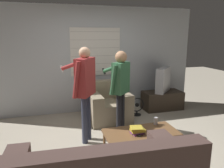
{
  "coord_description": "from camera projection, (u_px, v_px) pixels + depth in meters",
  "views": [
    {
      "loc": [
        -1.02,
        -3.22,
        1.86
      ],
      "look_at": [
        0.04,
        0.51,
        1.0
      ],
      "focal_mm": 35.0,
      "sensor_mm": 36.0,
      "label": 1
    }
  ],
  "objects": [
    {
      "name": "person_left_standing",
      "position": [
        85.0,
        83.0,
        3.72
      ],
      "size": [
        0.59,
        0.8,
        1.68
      ],
      "rotation": [
        0.0,
        0.0,
        1.0
      ],
      "color": "#33384C",
      "rests_on": "ground_plane"
    },
    {
      "name": "tv_stand",
      "position": [
        162.0,
        100.0,
        5.63
      ],
      "size": [
        0.99,
        0.51,
        0.46
      ],
      "color": "#33281E",
      "rests_on": "ground_plane"
    },
    {
      "name": "wall_back",
      "position": [
        93.0,
        60.0,
        5.32
      ],
      "size": [
        5.2,
        0.08,
        2.55
      ],
      "color": "#ADB2B7",
      "rests_on": "ground_plane"
    },
    {
      "name": "spare_remote",
      "position": [
        137.0,
        135.0,
        3.27
      ],
      "size": [
        0.12,
        0.12,
        0.02
      ],
      "rotation": [
        0.0,
        0.0,
        0.71
      ],
      "color": "black",
      "rests_on": "coffee_table"
    },
    {
      "name": "soda_can",
      "position": [
        156.0,
        121.0,
        3.68
      ],
      "size": [
        0.07,
        0.07,
        0.13
      ],
      "color": "silver",
      "rests_on": "coffee_table"
    },
    {
      "name": "book_stack",
      "position": [
        137.0,
        130.0,
        3.33
      ],
      "size": [
        0.23,
        0.21,
        0.11
      ],
      "color": "#75387F",
      "rests_on": "coffee_table"
    },
    {
      "name": "person_right_standing",
      "position": [
        120.0,
        82.0,
        4.13
      ],
      "size": [
        0.46,
        0.76,
        1.59
      ],
      "rotation": [
        0.0,
        0.0,
        0.74
      ],
      "color": "black",
      "rests_on": "ground_plane"
    },
    {
      "name": "floor_fan",
      "position": [
        137.0,
        107.0,
        5.19
      ],
      "size": [
        0.34,
        0.2,
        0.43
      ],
      "color": "black",
      "rests_on": "ground_plane"
    },
    {
      "name": "ground_plane",
      "position": [
        118.0,
        148.0,
        3.7
      ],
      "size": [
        16.0,
        16.0,
        0.0
      ],
      "primitive_type": "plane",
      "color": "#B2A893"
    },
    {
      "name": "tv",
      "position": [
        163.0,
        80.0,
        5.51
      ],
      "size": [
        0.61,
        0.61,
        0.61
      ],
      "rotation": [
        0.0,
        0.0,
        3.93
      ],
      "color": "#B2B2B7",
      "rests_on": "tv_stand"
    },
    {
      "name": "armchair_beige",
      "position": [
        108.0,
        105.0,
        4.89
      ],
      "size": [
        0.9,
        0.86,
        0.85
      ],
      "rotation": [
        0.0,
        0.0,
        3.16
      ],
      "color": "gray",
      "rests_on": "ground_plane"
    },
    {
      "name": "coffee_table",
      "position": [
        141.0,
        134.0,
        3.43
      ],
      "size": [
        1.16,
        0.55,
        0.39
      ],
      "color": "brown",
      "rests_on": "ground_plane"
    }
  ]
}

